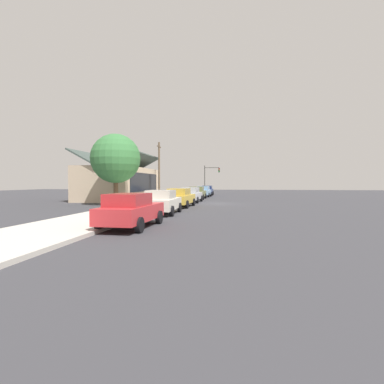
{
  "coord_description": "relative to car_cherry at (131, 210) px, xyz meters",
  "views": [
    {
      "loc": [
        -29.65,
        -2.05,
        2.07
      ],
      "look_at": [
        1.74,
        2.58,
        1.09
      ],
      "focal_mm": 28.08,
      "sensor_mm": 36.0,
      "label": 1
    }
  ],
  "objects": [
    {
      "name": "car_ivory",
      "position": [
        6.05,
        0.06,
        -0.0
      ],
      "size": [
        4.48,
        2.06,
        1.59
      ],
      "rotation": [
        0.0,
        0.0,
        0.01
      ],
      "color": "silver",
      "rests_on": "ground"
    },
    {
      "name": "utility_pole_wooden",
      "position": [
        26.08,
        5.49,
        3.11
      ],
      "size": [
        1.8,
        0.24,
        7.5
      ],
      "color": "brown",
      "rests_on": "ground"
    },
    {
      "name": "sidewalk_curb",
      "position": [
        16.48,
        2.89,
        -0.73
      ],
      "size": [
        60.0,
        4.2,
        0.16
      ],
      "primitive_type": "cube",
      "color": "beige",
      "rests_on": "ground"
    },
    {
      "name": "car_navy",
      "position": [
        36.38,
        -0.02,
        0.0
      ],
      "size": [
        4.77,
        2.08,
        1.59
      ],
      "rotation": [
        0.0,
        0.0,
        0.03
      ],
      "color": "navy",
      "rests_on": "ground"
    },
    {
      "name": "car_skyblue",
      "position": [
        30.38,
        -0.1,
        -0.0
      ],
      "size": [
        4.4,
        2.03,
        1.59
      ],
      "rotation": [
        0.0,
        0.0,
        -0.02
      ],
      "color": "#8CB7E0",
      "rests_on": "ground"
    },
    {
      "name": "ground_plane",
      "position": [
        16.48,
        -2.71,
        -0.81
      ],
      "size": [
        120.0,
        120.0,
        0.0
      ],
      "primitive_type": "plane",
      "color": "#38383D"
    },
    {
      "name": "car_mustard",
      "position": [
        11.9,
        -0.04,
        0.0
      ],
      "size": [
        4.86,
        2.11,
        1.59
      ],
      "rotation": [
        0.0,
        0.0,
        -0.04
      ],
      "color": "gold",
      "rests_on": "ground"
    },
    {
      "name": "car_silver",
      "position": [
        18.05,
        -0.08,
        0.0
      ],
      "size": [
        4.91,
        2.01,
        1.59
      ],
      "rotation": [
        0.0,
        0.0,
        -0.02
      ],
      "color": "silver",
      "rests_on": "ground"
    },
    {
      "name": "shade_tree",
      "position": [
        13.08,
        6.19,
        3.46
      ],
      "size": [
        4.52,
        4.52,
        6.55
      ],
      "color": "brown",
      "rests_on": "ground"
    },
    {
      "name": "traffic_light_main",
      "position": [
        41.03,
        -0.17,
        2.68
      ],
      "size": [
        0.37,
        2.79,
        5.2
      ],
      "color": "#383833",
      "rests_on": "ground"
    },
    {
      "name": "storefront_building",
      "position": [
        21.87,
        9.27,
        1.26
      ],
      "size": [
        13.32,
        6.46,
        5.64
      ],
      "color": "#CCB293",
      "rests_on": "ground"
    },
    {
      "name": "car_cherry",
      "position": [
        0.0,
        0.0,
        0.0
      ],
      "size": [
        4.64,
        2.08,
        1.59
      ],
      "rotation": [
        0.0,
        0.0,
        -0.03
      ],
      "color": "red",
      "rests_on": "ground"
    },
    {
      "name": "car_olive",
      "position": [
        24.38,
        0.15,
        0.0
      ],
      "size": [
        4.69,
        2.07,
        1.59
      ],
      "rotation": [
        0.0,
        0.0,
        -0.0
      ],
      "color": "olive",
      "rests_on": "ground"
    },
    {
      "name": "fire_hydrant_red",
      "position": [
        10.83,
        1.49,
        -0.32
      ],
      "size": [
        0.22,
        0.22,
        0.71
      ],
      "color": "red",
      "rests_on": "sidewalk_curb"
    }
  ]
}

